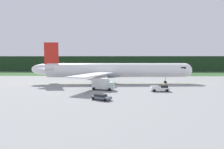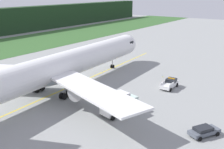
# 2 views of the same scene
# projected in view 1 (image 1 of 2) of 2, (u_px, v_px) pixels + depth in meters

# --- Properties ---
(ground) EXTENTS (320.00, 320.00, 0.00)m
(ground) POSITION_uv_depth(u_px,v_px,m) (115.00, 86.00, 62.74)
(ground) COLOR gray
(grass_verge) EXTENTS (320.00, 31.44, 0.04)m
(grass_verge) POSITION_uv_depth(u_px,v_px,m) (116.00, 74.00, 118.16)
(grass_verge) COLOR #315A29
(grass_verge) RESTS_ON ground
(distant_tree_line) EXTENTS (288.00, 7.05, 11.49)m
(distant_tree_line) POSITION_uv_depth(u_px,v_px,m) (116.00, 64.00, 142.06)
(distant_tree_line) COLOR #1B341C
(distant_tree_line) RESTS_ON ground
(taxiway_centerline_main) EXTENTS (79.76, 4.86, 0.01)m
(taxiway_centerline_main) POSITION_uv_depth(u_px,v_px,m) (115.00, 83.00, 70.39)
(taxiway_centerline_main) COLOR yellow
(taxiway_centerline_main) RESTS_ON ground
(airliner) EXTENTS (59.83, 46.30, 15.17)m
(airliner) POSITION_uv_depth(u_px,v_px,m) (113.00, 71.00, 69.99)
(airliner) COLOR white
(airliner) RESTS_ON ground
(ops_pickup_truck) EXTENTS (5.25, 2.34, 1.94)m
(ops_pickup_truck) POSITION_uv_depth(u_px,v_px,m) (161.00, 88.00, 52.86)
(ops_pickup_truck) COLOR white
(ops_pickup_truck) RESTS_ON ground
(catering_truck) EXTENTS (6.74, 3.95, 3.69)m
(catering_truck) POSITION_uv_depth(u_px,v_px,m) (102.00, 84.00, 54.91)
(catering_truck) COLOR silver
(catering_truck) RESTS_ON ground
(staff_car) EXTENTS (4.75, 3.79, 1.30)m
(staff_car) POSITION_uv_depth(u_px,v_px,m) (101.00, 97.00, 41.45)
(staff_car) COLOR #505661
(staff_car) RESTS_ON ground
(apron_cone) EXTENTS (0.60, 0.60, 0.75)m
(apron_cone) POSITION_uv_depth(u_px,v_px,m) (163.00, 89.00, 54.96)
(apron_cone) COLOR black
(apron_cone) RESTS_ON ground
(taxiway_edge_light_east) EXTENTS (0.12, 0.12, 0.45)m
(taxiway_edge_light_east) POSITION_uv_depth(u_px,v_px,m) (177.00, 88.00, 56.99)
(taxiway_edge_light_east) COLOR yellow
(taxiway_edge_light_east) RESTS_ON ground
(taxiway_edge_light_west) EXTENTS (0.12, 0.12, 0.39)m
(taxiway_edge_light_west) POSITION_uv_depth(u_px,v_px,m) (39.00, 88.00, 58.04)
(taxiway_edge_light_west) COLOR yellow
(taxiway_edge_light_west) RESTS_ON ground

